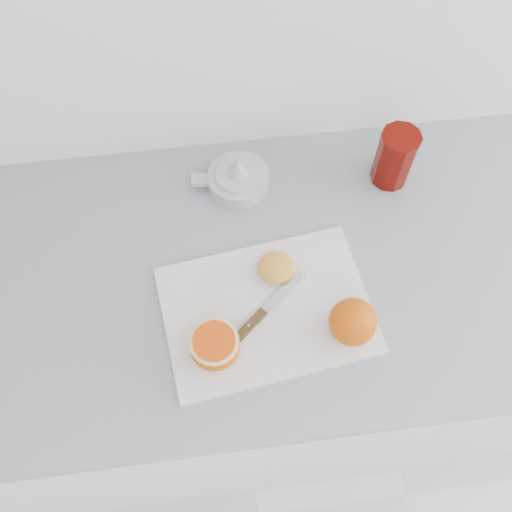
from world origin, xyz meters
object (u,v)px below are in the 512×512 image
(counter, at_px, (302,340))
(cutting_board, at_px, (267,310))
(citrus_juicer, at_px, (238,177))
(red_tumbler, at_px, (394,159))
(half_orange, at_px, (215,346))

(counter, relative_size, cutting_board, 7.12)
(counter, relative_size, citrus_juicer, 16.48)
(citrus_juicer, height_order, red_tumbler, red_tumbler)
(counter, xyz_separation_m, citrus_juicer, (-0.13, 0.19, 0.47))
(citrus_juicer, bearing_deg, cutting_board, -86.02)
(counter, height_order, citrus_juicer, citrus_juicer)
(counter, distance_m, red_tumbler, 0.56)
(half_orange, relative_size, red_tumbler, 0.67)
(cutting_board, relative_size, citrus_juicer, 2.31)
(cutting_board, bearing_deg, red_tumbler, 42.39)
(citrus_juicer, bearing_deg, half_orange, -102.58)
(half_orange, distance_m, citrus_juicer, 0.36)
(counter, distance_m, cutting_board, 0.47)
(counter, bearing_deg, citrus_juicer, 124.70)
(half_orange, height_order, citrus_juicer, citrus_juicer)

